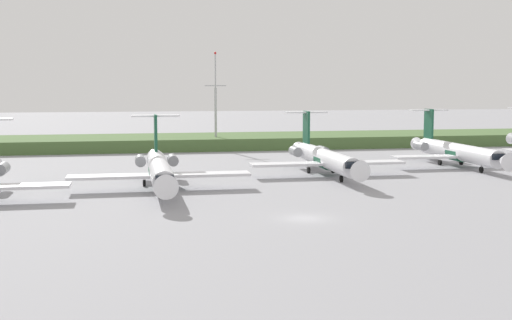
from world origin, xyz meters
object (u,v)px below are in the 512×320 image
Objects in this scene: regional_jet_third at (159,168)px; regional_jet_fifth at (456,151)px; antenna_mast at (216,109)px; regional_jet_fourth at (325,157)px.

regional_jet_third is 1.00× the size of regional_jet_fifth.
antenna_mast is (-34.51, 37.76, 5.83)m from regional_jet_fifth.
regional_jet_third is at bearing -163.62° from regional_jet_fifth.
regional_jet_fourth is at bearing -166.80° from regional_jet_fifth.
regional_jet_third and regional_jet_fourth have the same top height.
regional_jet_fourth is 45.02m from antenna_mast.
regional_jet_third is 54.18m from antenna_mast.
regional_jet_third is at bearing -105.06° from antenna_mast.
antenna_mast is (-10.57, 43.37, 5.83)m from regional_jet_fourth.
regional_jet_third is 50.56m from regional_jet_fifth.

